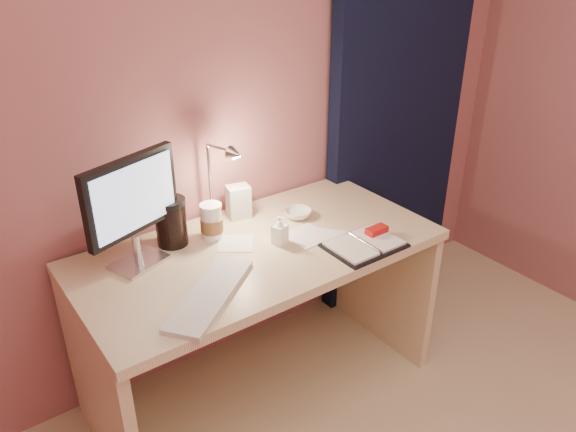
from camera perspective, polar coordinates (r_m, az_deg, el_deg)
room at (r=2.81m, az=9.97°, el=12.66°), size 3.50×3.50×3.50m
desk at (r=2.34m, az=-3.89°, el=-7.11°), size 1.40×0.70×0.73m
monitor at (r=2.01m, az=-15.70°, el=1.32°), size 0.38×0.19×0.42m
keyboard at (r=1.90m, az=-7.90°, el=-7.89°), size 0.44×0.38×0.02m
planner at (r=2.18m, az=7.86°, el=-2.77°), size 0.29×0.22×0.04m
paper_a at (r=2.23m, az=4.09°, el=-2.17°), size 0.19×0.19×0.00m
paper_b at (r=2.23m, az=1.94°, el=-2.04°), size 0.17×0.17×0.00m
paper_c at (r=2.19m, az=-5.34°, el=-2.79°), size 0.19×0.19×0.00m
coffee_cup at (r=2.22m, az=-7.77°, el=-0.62°), size 0.09×0.09×0.14m
bowl at (r=2.37m, az=1.01°, el=0.24°), size 0.13×0.13×0.04m
lotion_bottle at (r=2.16m, az=-0.86°, el=-1.43°), size 0.06×0.07×0.11m
dark_jar at (r=2.19m, az=-11.78°, el=-0.81°), size 0.12×0.12×0.17m
product_box at (r=2.36m, az=-5.05°, el=1.46°), size 0.11×0.09×0.14m
desk_lamp at (r=2.22m, az=-7.63°, el=3.78°), size 0.13×0.22×0.35m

